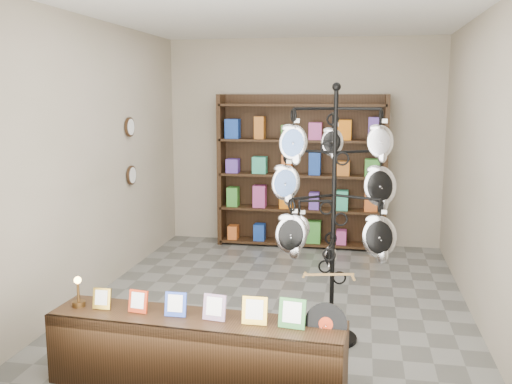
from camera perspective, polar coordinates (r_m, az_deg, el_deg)
ground at (r=6.30m, az=2.12°, el=-10.66°), size 5.00×5.00×0.00m
room_envelope at (r=5.92m, az=2.23°, el=6.38°), size 5.00×5.00×5.00m
display_tree at (r=5.00m, az=7.80°, el=-0.37°), size 1.17×1.08×2.30m
front_shelf at (r=4.48m, az=-6.03°, el=-15.64°), size 2.27×0.60×0.79m
back_shelving at (r=8.27m, az=4.54°, el=1.58°), size 2.42×0.36×2.20m
wall_clocks at (r=7.26m, az=-12.43°, el=4.00°), size 0.03×0.24×0.84m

